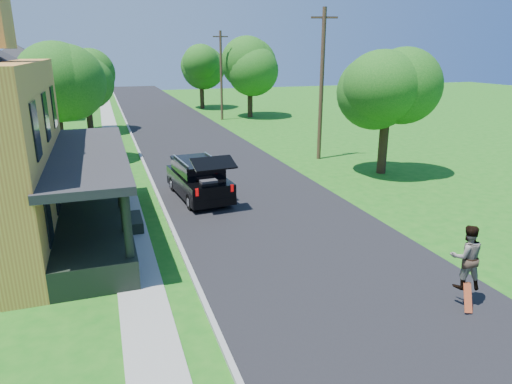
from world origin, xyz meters
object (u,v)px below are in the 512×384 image
object	(u,v)px
skateboarder	(466,257)
utility_pole_near	(322,84)
black_suv	(199,179)
tree_right_near	(387,88)

from	to	relation	value
skateboarder	utility_pole_near	bearing A→B (deg)	-85.29
utility_pole_near	skateboarder	bearing A→B (deg)	-87.35
black_suv	tree_right_near	xyz separation A→B (m)	(10.51, 1.20, 3.73)
skateboarder	utility_pole_near	size ratio (longest dim) A/B	0.20
skateboarder	utility_pole_near	distance (m)	17.62
black_suv	skateboarder	distance (m)	12.37
black_suv	tree_right_near	bearing A→B (deg)	1.33
black_suv	skateboarder	bearing A→B (deg)	-72.65
black_suv	utility_pole_near	distance (m)	10.97
skateboarder	utility_pole_near	world-z (taller)	utility_pole_near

